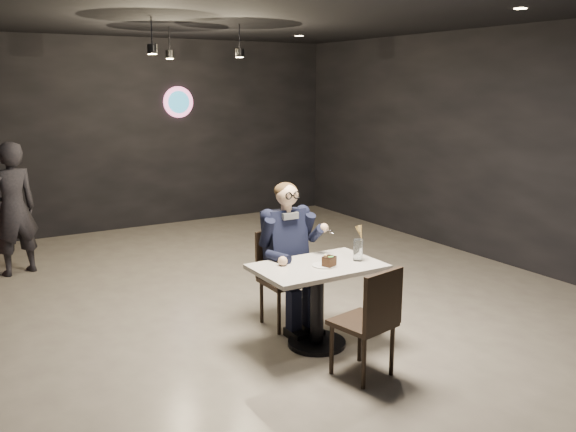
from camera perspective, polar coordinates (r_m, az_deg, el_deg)
floor at (r=6.26m, az=-1.69°, el=-9.22°), size 9.00×9.00×0.00m
wall_sign at (r=10.23m, az=-10.23°, el=10.45°), size 0.50×0.06×0.50m
pendant_lights at (r=7.66m, az=-9.46°, el=16.51°), size 1.40×1.20×0.36m
main_table at (r=5.45m, az=2.74°, el=-8.36°), size 1.10×0.70×0.75m
chair_far at (r=5.86m, az=-0.24°, el=-5.96°), size 0.42×0.46×0.92m
chair_near at (r=4.93m, az=6.99°, el=-9.68°), size 0.50×0.53×0.92m
seated_man at (r=5.79m, az=-0.24°, el=-3.52°), size 0.60×0.80×1.44m
dessert_plate at (r=5.30m, az=3.34°, el=-4.64°), size 0.20×0.20×0.01m
cake_slice at (r=5.26m, az=3.87°, el=-4.27°), size 0.13×0.12×0.07m
mint_leaf at (r=5.25m, az=4.01°, el=-3.83°), size 0.07×0.04×0.01m
sundae_glass at (r=5.46m, az=6.55°, el=-3.18°), size 0.09×0.09×0.19m
wafer_cone at (r=5.47m, az=6.77°, el=-1.56°), size 0.08×0.08×0.13m
passerby at (r=8.07m, az=-24.36°, el=0.60°), size 0.68×0.54×1.63m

